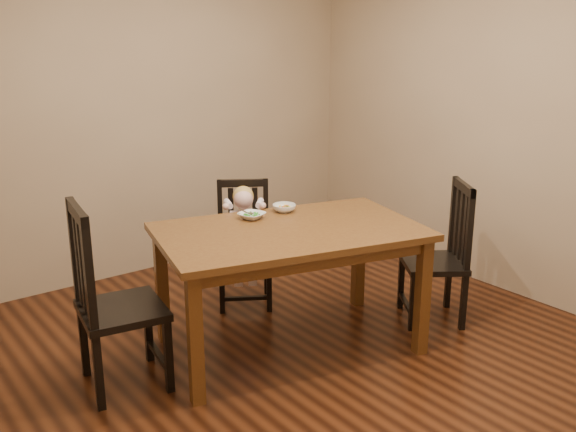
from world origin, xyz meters
TOP-DOWN VIEW (x-y plane):
  - room at (0.00, 0.00)m, footprint 4.01×4.01m
  - dining_table at (0.03, 0.10)m, footprint 1.83×1.36m
  - chair_child at (0.21, 0.90)m, footprint 0.55×0.54m
  - chair_left at (-1.08, 0.33)m, footprint 0.54×0.55m
  - chair_right at (1.14, -0.21)m, footprint 0.59×0.60m
  - toddler at (0.18, 0.86)m, footprint 0.41×0.43m
  - bowl_peas at (-0.04, 0.43)m, footprint 0.21×0.21m
  - bowl_veg at (0.24, 0.44)m, footprint 0.18×0.18m
  - fork at (-0.08, 0.42)m, footprint 0.06×0.11m

SIDE VIEW (x-z plane):
  - chair_child at x=0.21m, z-range -0.02..0.92m
  - chair_right at x=1.14m, z-range -0.02..0.99m
  - chair_left at x=-1.08m, z-range -0.02..1.10m
  - toddler at x=0.18m, z-range 0.33..0.80m
  - dining_table at x=0.03m, z-range 0.31..1.13m
  - bowl_peas at x=-0.04m, z-range 0.82..0.86m
  - bowl_veg at x=0.24m, z-range 0.82..0.87m
  - fork at x=-0.08m, z-range 0.84..0.89m
  - room at x=0.00m, z-range 0.00..2.71m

